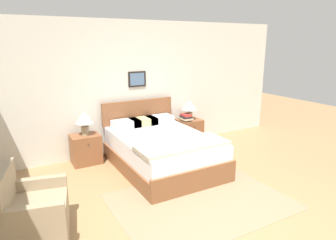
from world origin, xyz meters
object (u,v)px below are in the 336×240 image
object	(u,v)px
armchair	(32,215)
bed	(162,150)
table_lamp_near_window	(84,119)
nightstand_near_window	(86,149)
table_lamp_by_door	(189,106)
nightstand_by_door	(189,132)

from	to	relation	value
armchair	bed	bearing A→B (deg)	128.49
bed	table_lamp_near_window	distance (m)	1.50
armchair	nightstand_near_window	bearing A→B (deg)	162.91
armchair	nightstand_near_window	xyz separation A→B (m)	(1.10, 1.93, -0.03)
nightstand_near_window	table_lamp_near_window	bearing A→B (deg)	21.42
armchair	table_lamp_by_door	distance (m)	3.92
bed	table_lamp_near_window	xyz separation A→B (m)	(-1.12, 0.85, 0.52)
armchair	table_lamp_near_window	distance (m)	2.30
armchair	table_lamp_by_door	xyz separation A→B (m)	(3.37, 1.94, 0.54)
nightstand_near_window	nightstand_by_door	world-z (taller)	same
armchair	table_lamp_by_door	world-z (taller)	table_lamp_by_door
nightstand_near_window	table_lamp_by_door	bearing A→B (deg)	0.12
bed	armchair	xyz separation A→B (m)	(-2.23, -1.09, -0.02)
nightstand_near_window	table_lamp_near_window	size ratio (longest dim) A/B	1.25
nightstand_near_window	nightstand_by_door	bearing A→B (deg)	0.00
bed	nightstand_by_door	distance (m)	1.42
armchair	nightstand_by_door	xyz separation A→B (m)	(3.37, 1.93, -0.03)
bed	nightstand_by_door	xyz separation A→B (m)	(1.14, 0.84, -0.05)
bed	table_lamp_by_door	bearing A→B (deg)	36.88
table_lamp_near_window	table_lamp_by_door	size ratio (longest dim) A/B	1.00
armchair	nightstand_by_door	bearing A→B (deg)	132.38
table_lamp_by_door	nightstand_by_door	bearing A→B (deg)	-54.16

